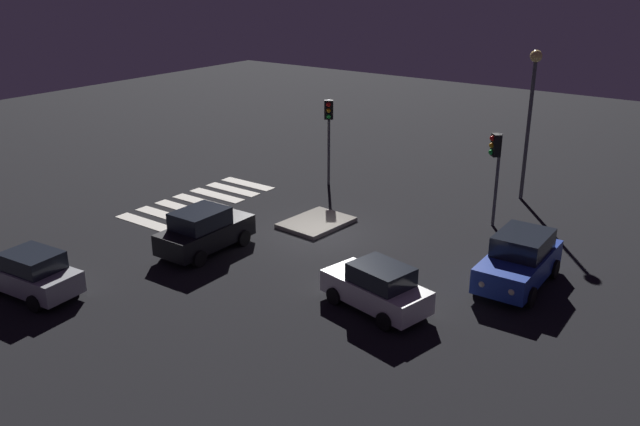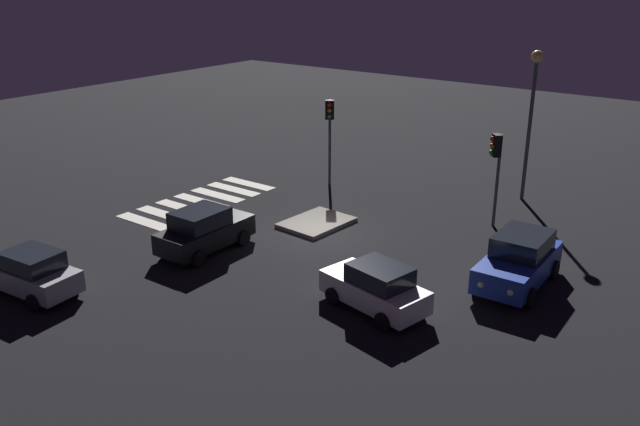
{
  "view_description": "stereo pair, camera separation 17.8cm",
  "coord_description": "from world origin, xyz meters",
  "px_view_note": "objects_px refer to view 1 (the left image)",
  "views": [
    {
      "loc": [
        21.39,
        15.66,
        10.83
      ],
      "look_at": [
        0.0,
        0.0,
        1.0
      ],
      "focal_mm": 37.68,
      "sensor_mm": 36.0,
      "label": 1
    },
    {
      "loc": [
        21.28,
        15.8,
        10.83
      ],
      "look_at": [
        0.0,
        0.0,
        1.0
      ],
      "focal_mm": 37.68,
      "sensor_mm": 36.0,
      "label": 2
    }
  ],
  "objects_px": {
    "car_silver": "(31,274)",
    "traffic_light_south": "(329,121)",
    "car_white": "(377,287)",
    "traffic_island": "(316,223)",
    "traffic_light_west": "(496,157)",
    "street_lamp": "(531,99)",
    "car_blue": "(519,260)",
    "car_black": "(204,231)"
  },
  "relations": [
    {
      "from": "car_silver",
      "to": "traffic_light_south",
      "type": "bearing_deg",
      "value": -98.96
    },
    {
      "from": "car_white",
      "to": "car_silver",
      "type": "height_order",
      "value": "car_white"
    },
    {
      "from": "car_silver",
      "to": "traffic_light_south",
      "type": "distance_m",
      "value": 16.39
    },
    {
      "from": "traffic_light_west",
      "to": "street_lamp",
      "type": "relative_size",
      "value": 0.58
    },
    {
      "from": "traffic_island",
      "to": "car_silver",
      "type": "height_order",
      "value": "car_silver"
    },
    {
      "from": "traffic_light_west",
      "to": "traffic_light_south",
      "type": "height_order",
      "value": "traffic_light_south"
    },
    {
      "from": "traffic_island",
      "to": "car_blue",
      "type": "distance_m",
      "value": 9.41
    },
    {
      "from": "street_lamp",
      "to": "car_blue",
      "type": "bearing_deg",
      "value": 19.77
    },
    {
      "from": "traffic_island",
      "to": "car_black",
      "type": "bearing_deg",
      "value": -20.48
    },
    {
      "from": "car_black",
      "to": "traffic_light_south",
      "type": "height_order",
      "value": "traffic_light_south"
    },
    {
      "from": "traffic_island",
      "to": "car_blue",
      "type": "height_order",
      "value": "car_blue"
    },
    {
      "from": "street_lamp",
      "to": "traffic_island",
      "type": "bearing_deg",
      "value": -34.45
    },
    {
      "from": "traffic_light_west",
      "to": "street_lamp",
      "type": "height_order",
      "value": "street_lamp"
    },
    {
      "from": "traffic_light_south",
      "to": "street_lamp",
      "type": "distance_m",
      "value": 9.81
    },
    {
      "from": "car_black",
      "to": "street_lamp",
      "type": "relative_size",
      "value": 0.58
    },
    {
      "from": "car_black",
      "to": "traffic_light_west",
      "type": "bearing_deg",
      "value": -41.32
    },
    {
      "from": "car_blue",
      "to": "car_white",
      "type": "bearing_deg",
      "value": -35.64
    },
    {
      "from": "car_black",
      "to": "car_silver",
      "type": "distance_m",
      "value": 6.59
    },
    {
      "from": "car_silver",
      "to": "traffic_island",
      "type": "bearing_deg",
      "value": -114.44
    },
    {
      "from": "car_blue",
      "to": "street_lamp",
      "type": "xyz_separation_m",
      "value": [
        -9.26,
        -3.33,
        4.0
      ]
    },
    {
      "from": "car_silver",
      "to": "street_lamp",
      "type": "xyz_separation_m",
      "value": [
        -20.02,
        10.0,
        4.14
      ]
    },
    {
      "from": "traffic_light_south",
      "to": "traffic_light_west",
      "type": "bearing_deg",
      "value": 54.46
    },
    {
      "from": "car_white",
      "to": "traffic_island",
      "type": "bearing_deg",
      "value": -27.39
    },
    {
      "from": "traffic_light_south",
      "to": "car_silver",
      "type": "bearing_deg",
      "value": -36.49
    },
    {
      "from": "car_white",
      "to": "car_black",
      "type": "relative_size",
      "value": 0.96
    },
    {
      "from": "traffic_island",
      "to": "traffic_light_west",
      "type": "xyz_separation_m",
      "value": [
        -4.43,
        6.24,
        3.05
      ]
    },
    {
      "from": "car_blue",
      "to": "car_black",
      "type": "height_order",
      "value": "car_blue"
    },
    {
      "from": "car_silver",
      "to": "traffic_light_south",
      "type": "relative_size",
      "value": 0.86
    },
    {
      "from": "street_lamp",
      "to": "car_silver",
      "type": "bearing_deg",
      "value": -26.53
    },
    {
      "from": "car_blue",
      "to": "traffic_light_west",
      "type": "bearing_deg",
      "value": -149.21
    },
    {
      "from": "car_black",
      "to": "car_blue",
      "type": "bearing_deg",
      "value": -68.66
    },
    {
      "from": "car_silver",
      "to": "traffic_light_south",
      "type": "height_order",
      "value": "traffic_light_south"
    },
    {
      "from": "car_blue",
      "to": "car_black",
      "type": "xyz_separation_m",
      "value": [
        4.52,
        -11.22,
        -0.06
      ]
    },
    {
      "from": "car_white",
      "to": "street_lamp",
      "type": "xyz_separation_m",
      "value": [
        -13.88,
        -0.22,
        4.13
      ]
    },
    {
      "from": "traffic_light_west",
      "to": "street_lamp",
      "type": "bearing_deg",
      "value": -131.88
    },
    {
      "from": "car_silver",
      "to": "car_blue",
      "type": "bearing_deg",
      "value": -146.07
    },
    {
      "from": "traffic_island",
      "to": "car_blue",
      "type": "relative_size",
      "value": 0.72
    },
    {
      "from": "traffic_island",
      "to": "street_lamp",
      "type": "distance_m",
      "value": 11.72
    },
    {
      "from": "car_blue",
      "to": "car_silver",
      "type": "xyz_separation_m",
      "value": [
        10.76,
        -13.33,
        -0.14
      ]
    },
    {
      "from": "car_silver",
      "to": "street_lamp",
      "type": "relative_size",
      "value": 0.54
    },
    {
      "from": "traffic_island",
      "to": "traffic_light_west",
      "type": "bearing_deg",
      "value": 125.34
    },
    {
      "from": "traffic_island",
      "to": "traffic_light_west",
      "type": "relative_size",
      "value": 0.77
    }
  ]
}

